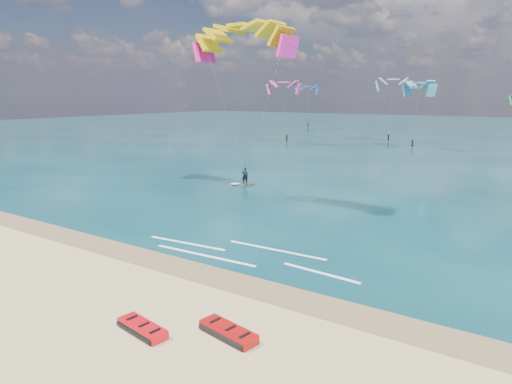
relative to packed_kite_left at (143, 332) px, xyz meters
The scene contains 8 objects.
ground 43.10m from the packed_kite_left, 92.59° to the left, with size 320.00×320.00×0.00m, color tan.
wet_sand_strip 6.36m from the packed_kite_left, 107.85° to the left, with size 320.00×2.40×0.01m, color brown.
sea 107.07m from the packed_kite_left, 91.04° to the left, with size 320.00×200.00×0.04m, color #092E34.
packed_kite_left is the anchor object (origin of this frame).
packed_kite_mid 3.41m from the packed_kite_left, 28.39° to the left, with size 2.76×1.21×0.44m, color #A90C0B, non-canonical shape.
kitesurfer_main 26.78m from the packed_kite_left, 115.88° to the left, with size 12.93×8.97×16.31m.
shoreline_foam 9.64m from the packed_kite_left, 102.08° to the left, with size 14.21×3.64×0.01m.
distant_kites 82.22m from the packed_kite_left, 91.48° to the left, with size 93.98×41.37×14.81m.
Camera 1 is at (14.71, -14.23, 9.12)m, focal length 32.00 mm.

